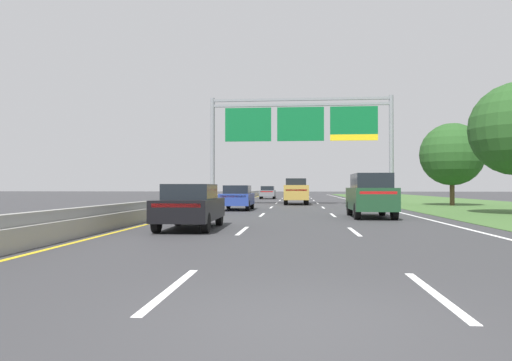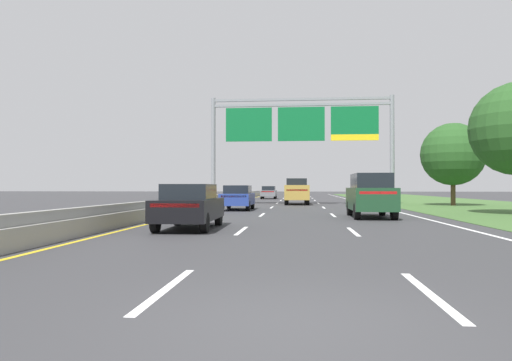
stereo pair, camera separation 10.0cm
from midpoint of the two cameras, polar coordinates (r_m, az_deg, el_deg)
The scene contains 11 objects.
ground_plane at distance 40.17m, azimuth 5.16°, elevation -2.88°, with size 220.00×220.00×0.00m, color #333335.
lane_striping at distance 39.72m, azimuth 5.16°, elevation -2.90°, with size 11.96×106.00×0.01m.
grass_verge_right at distance 42.53m, azimuth 24.33°, elevation -2.69°, with size 14.00×110.00×0.02m, color #3D602D.
median_barrier_concrete at distance 40.70m, azimuth -4.18°, elevation -2.36°, with size 0.60×110.00×0.85m.
overhead_sign_gantry at distance 38.99m, azimuth 5.59°, elevation 6.37°, with size 15.06×0.42×8.94m.
pickup_truck_gold at distance 39.88m, azimuth 5.04°, elevation -1.35°, with size 2.06×5.42×2.20m.
car_blue_left_lane_sedan at distance 30.07m, azimuth -2.12°, elevation -2.03°, with size 1.84×4.41×1.57m.
car_darkgreen_right_lane_suv at distance 23.24m, azimuth 13.87°, elevation -1.69°, with size 1.94×4.72×2.11m.
car_black_left_lane_sedan at distance 16.65m, azimuth -7.90°, elevation -3.03°, with size 1.90×4.43×1.57m.
car_grey_left_lane_sedan at distance 58.09m, azimuth 1.62°, elevation -1.43°, with size 1.82×4.40×1.57m.
roadside_tree_mid at distance 39.82m, azimuth 22.89°, elevation 2.96°, with size 4.89×4.89×6.48m.
Camera 2 is at (0.05, -5.14, 1.47)m, focal length 32.89 mm.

